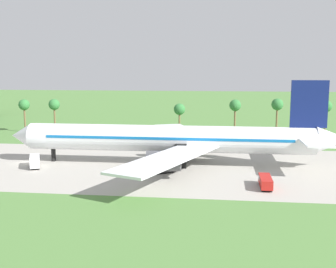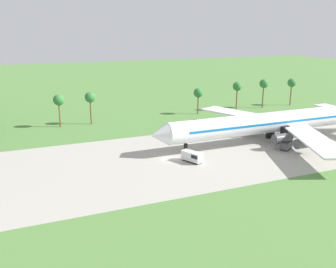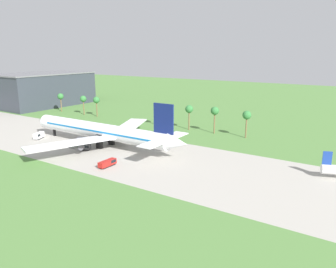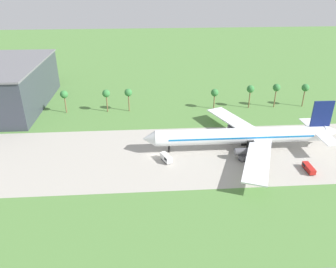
{
  "view_description": "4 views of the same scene",
  "coord_description": "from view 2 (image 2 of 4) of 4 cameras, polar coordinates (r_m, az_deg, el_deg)",
  "views": [
    {
      "loc": [
        42.73,
        -87.89,
        21.06
      ],
      "look_at": [
        31.84,
        2.15,
        6.78
      ],
      "focal_mm": 45.0,
      "sensor_mm": 36.0,
      "label": 1
    },
    {
      "loc": [
        -34.95,
        -81.56,
        31.1
      ],
      "look_at": [
        0.55,
        2.15,
        5.78
      ],
      "focal_mm": 40.0,
      "sensor_mm": 36.0,
      "label": 2
    },
    {
      "loc": [
        119.59,
        -84.66,
        34.59
      ],
      "look_at": [
        63.14,
        2.15,
        8.68
      ],
      "focal_mm": 35.0,
      "sensor_mm": 36.0,
      "label": 3
    },
    {
      "loc": [
        -2.26,
        -103.25,
        59.84
      ],
      "look_at": [
        5.42,
        5.0,
        6.0
      ],
      "focal_mm": 35.0,
      "sensor_mm": 36.0,
      "label": 4
    }
  ],
  "objects": [
    {
      "name": "ground_plane",
      "position": [
        94.03,
        0.21,
        -3.75
      ],
      "size": [
        600.0,
        600.0,
        0.0
      ],
      "primitive_type": "plane",
      "color": "#517F3D"
    },
    {
      "name": "taxiway_strip",
      "position": [
        94.02,
        0.21,
        -3.75
      ],
      "size": [
        320.0,
        44.0,
        0.02
      ],
      "color": "#A8A399",
      "rests_on": "ground_plane"
    },
    {
      "name": "jet_airliner",
      "position": [
        111.1,
        15.87,
        1.75
      ],
      "size": [
        74.5,
        61.5,
        18.56
      ],
      "color": "white",
      "rests_on": "ground_plane"
    },
    {
      "name": "baggage_tug",
      "position": [
        91.27,
        3.74,
        -3.46
      ],
      "size": [
        4.04,
        5.78,
        2.62
      ],
      "color": "black",
      "rests_on": "ground_plane"
    },
    {
      "name": "catering_van",
      "position": [
        105.69,
        17.63,
        -1.63
      ],
      "size": [
        4.73,
        3.82,
        2.2
      ],
      "color": "black",
      "rests_on": "ground_plane"
    },
    {
      "name": "palm_tree_row",
      "position": [
        138.39,
        0.91,
        6.38
      ],
      "size": [
        118.58,
        3.6,
        11.83
      ],
      "color": "brown",
      "rests_on": "ground_plane"
    }
  ]
}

